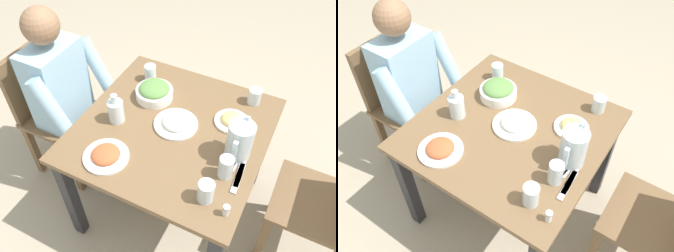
# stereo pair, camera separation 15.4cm
# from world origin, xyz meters

# --- Properties ---
(ground_plane) EXTENTS (8.00, 8.00, 0.00)m
(ground_plane) POSITION_xyz_m (0.00, 0.00, 0.00)
(ground_plane) COLOR tan
(dining_table) EXTENTS (0.92, 0.92, 0.70)m
(dining_table) POSITION_xyz_m (0.00, 0.00, 0.59)
(dining_table) COLOR brown
(dining_table) RESTS_ON ground_plane
(chair_near) EXTENTS (0.40, 0.40, 0.88)m
(chair_near) POSITION_xyz_m (-0.00, -0.84, 0.50)
(chair_near) COLOR brown
(chair_near) RESTS_ON ground_plane
(chair_far) EXTENTS (0.40, 0.40, 0.88)m
(chair_far) POSITION_xyz_m (-0.07, 0.84, 0.50)
(chair_far) COLOR brown
(chair_far) RESTS_ON ground_plane
(diner_near) EXTENTS (0.48, 0.53, 1.18)m
(diner_near) POSITION_xyz_m (-0.00, -0.63, 0.65)
(diner_near) COLOR #9EC6E0
(diner_near) RESTS_ON ground_plane
(water_pitcher) EXTENTS (0.16, 0.12, 0.19)m
(water_pitcher) POSITION_xyz_m (0.02, 0.34, 0.80)
(water_pitcher) COLOR silver
(water_pitcher) RESTS_ON dining_table
(salad_bowl) EXTENTS (0.20, 0.20, 0.09)m
(salad_bowl) POSITION_xyz_m (-0.16, -0.19, 0.74)
(salad_bowl) COLOR white
(salad_bowl) RESTS_ON dining_table
(plate_fries) EXTENTS (0.17, 0.17, 0.05)m
(plate_fries) POSITION_xyz_m (-0.16, 0.25, 0.72)
(plate_fries) COLOR white
(plate_fries) RESTS_ON dining_table
(plate_yoghurt) EXTENTS (0.22, 0.22, 0.05)m
(plate_yoghurt) POSITION_xyz_m (-0.02, 0.01, 0.72)
(plate_yoghurt) COLOR white
(plate_yoghurt) RESTS_ON dining_table
(plate_rice_curry) EXTENTS (0.21, 0.21, 0.05)m
(plate_rice_curry) POSITION_xyz_m (0.31, -0.19, 0.72)
(plate_rice_curry) COLOR white
(plate_rice_curry) RESTS_ON dining_table
(water_glass_near_left) EXTENTS (0.07, 0.07, 0.10)m
(water_glass_near_left) POSITION_xyz_m (-0.28, -0.28, 0.75)
(water_glass_near_left) COLOR silver
(water_glass_near_left) RESTS_ON dining_table
(water_glass_far_right) EXTENTS (0.07, 0.07, 0.11)m
(water_glass_far_right) POSITION_xyz_m (0.16, 0.33, 0.76)
(water_glass_far_right) COLOR silver
(water_glass_far_right) RESTS_ON dining_table
(water_glass_far_left) EXTENTS (0.07, 0.07, 0.09)m
(water_glass_far_left) POSITION_xyz_m (-0.36, 0.30, 0.74)
(water_glass_far_left) COLOR silver
(water_glass_far_left) RESTS_ON dining_table
(water_glass_near_right) EXTENTS (0.07, 0.07, 0.10)m
(water_glass_near_right) POSITION_xyz_m (0.31, 0.30, 0.75)
(water_glass_near_right) COLOR silver
(water_glass_near_right) RESTS_ON dining_table
(oil_carafe) EXTENTS (0.08, 0.08, 0.16)m
(oil_carafe) POSITION_xyz_m (0.08, -0.28, 0.76)
(oil_carafe) COLOR silver
(oil_carafe) RESTS_ON dining_table
(salt_shaker) EXTENTS (0.03, 0.03, 0.05)m
(salt_shaker) POSITION_xyz_m (0.34, 0.40, 0.73)
(salt_shaker) COLOR white
(salt_shaker) RESTS_ON dining_table
(fork_near) EXTENTS (0.17, 0.04, 0.01)m
(fork_near) POSITION_xyz_m (0.12, 0.39, 0.71)
(fork_near) COLOR silver
(fork_near) RESTS_ON dining_table
(knife_near) EXTENTS (0.19, 0.03, 0.01)m
(knife_near) POSITION_xyz_m (0.03, 0.36, 0.71)
(knife_near) COLOR silver
(knife_near) RESTS_ON dining_table
(fork_far) EXTENTS (0.17, 0.03, 0.01)m
(fork_far) POSITION_xyz_m (0.15, 0.39, 0.71)
(fork_far) COLOR silver
(fork_far) RESTS_ON dining_table
(knife_far) EXTENTS (0.19, 0.04, 0.01)m
(knife_far) POSITION_xyz_m (0.05, 0.35, 0.71)
(knife_far) COLOR silver
(knife_far) RESTS_ON dining_table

